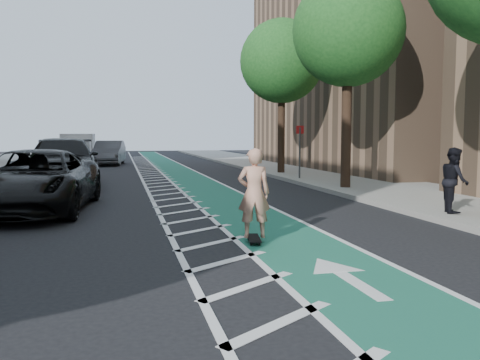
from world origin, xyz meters
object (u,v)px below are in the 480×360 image
object	(u,v)px
barrel_a	(15,182)
skateboarder	(254,193)
suv_far	(63,163)
suv_near	(35,181)

from	to	relation	value
barrel_a	skateboarder	bearing A→B (deg)	-56.86
skateboarder	barrel_a	xyz separation A→B (m)	(-5.93, 9.08, -0.49)
skateboarder	barrel_a	bearing A→B (deg)	-47.62
suv_far	skateboarder	bearing A→B (deg)	-71.80
skateboarder	suv_far	xyz separation A→B (m)	(-4.70, 12.01, 0.01)
suv_far	suv_near	bearing A→B (deg)	-93.18
suv_near	suv_far	bearing A→B (deg)	95.24
suv_near	barrel_a	bearing A→B (deg)	112.64
barrel_a	suv_far	bearing A→B (deg)	67.28
skateboarder	suv_near	size ratio (longest dim) A/B	0.28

